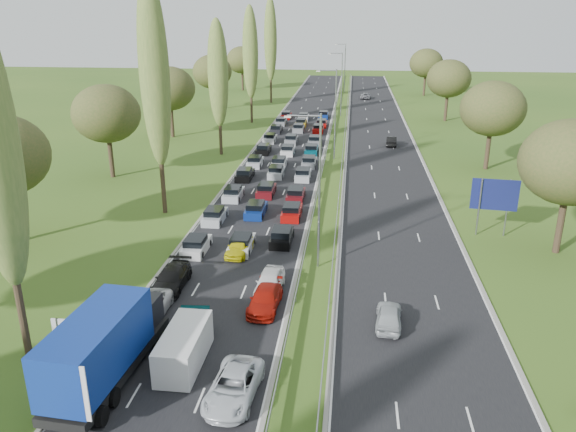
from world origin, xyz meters
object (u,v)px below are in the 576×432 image
(white_van_rear, at_px, (185,345))
(info_sign, at_px, (65,330))
(near_car_3, at_px, (171,278))
(blue_lorry, at_px, (106,344))
(direction_sign, at_px, (494,197))
(near_car_2, at_px, (149,308))

(white_van_rear, bearing_deg, info_sign, 178.13)
(near_car_3, relative_size, white_van_rear, 0.96)
(blue_lorry, relative_size, direction_sign, 1.92)
(white_van_rear, bearing_deg, direction_sign, 46.15)
(near_car_2, bearing_deg, near_car_3, 84.36)
(blue_lorry, distance_m, white_van_rear, 4.34)
(near_car_2, xyz_separation_m, direction_sign, (25.35, 17.50, 2.88))
(near_car_3, xyz_separation_m, direction_sign, (25.18, 13.23, 2.82))
(white_van_rear, relative_size, direction_sign, 1.01)
(blue_lorry, bearing_deg, white_van_rear, 33.14)
(near_car_2, relative_size, info_sign, 2.31)
(direction_sign, bearing_deg, white_van_rear, -134.29)
(near_car_3, relative_size, direction_sign, 0.97)
(near_car_2, xyz_separation_m, info_sign, (-3.45, -4.29, 0.68))
(white_van_rear, xyz_separation_m, info_sign, (-7.26, 0.29, 0.29))
(info_sign, bearing_deg, white_van_rear, -2.31)
(info_sign, relative_size, direction_sign, 0.40)
(near_car_2, distance_m, near_car_3, 4.27)
(near_car_2, height_order, direction_sign, direction_sign)
(blue_lorry, xyz_separation_m, info_sign, (-3.57, 2.32, -0.80))
(near_car_2, xyz_separation_m, blue_lorry, (0.12, -6.61, 1.47))
(near_car_2, bearing_deg, blue_lorry, -92.35)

